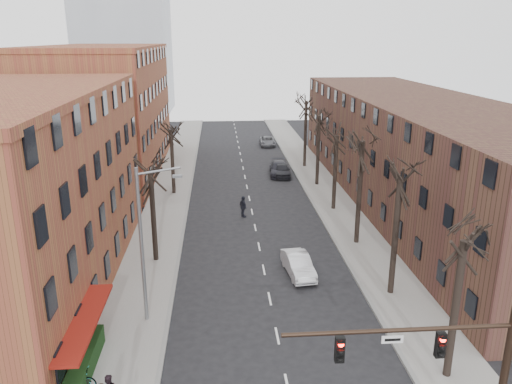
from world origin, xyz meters
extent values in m
cube|color=gray|center=(-8.00, 35.00, 0.07)|extent=(4.00, 90.00, 0.15)
cube|color=gray|center=(8.00, 35.00, 0.07)|extent=(4.00, 90.00, 0.15)
cube|color=brown|center=(-16.00, 15.00, 6.00)|extent=(12.00, 26.00, 12.00)
cube|color=brown|center=(-16.00, 44.00, 7.00)|extent=(12.00, 28.00, 14.00)
cube|color=#4B3123|center=(16.00, 30.00, 5.00)|extent=(12.00, 50.00, 10.00)
cube|color=maroon|center=(-9.40, 6.00, 0.00)|extent=(1.20, 7.00, 0.15)
cube|color=#173412|center=(-9.50, 5.00, 0.65)|extent=(0.80, 6.00, 1.00)
cylinder|color=black|center=(7.00, -1.00, 3.60)|extent=(0.28, 0.28, 7.20)
cylinder|color=black|center=(3.00, -1.00, 6.00)|extent=(8.00, 0.16, 0.16)
cube|color=black|center=(4.50, -1.00, 5.35)|extent=(0.32, 0.22, 0.95)
cube|color=black|center=(1.00, -1.00, 5.35)|extent=(0.32, 0.22, 0.95)
cube|color=silver|center=(2.80, -1.00, 5.65)|extent=(0.75, 0.04, 0.28)
cylinder|color=slate|center=(-7.20, 10.00, 4.50)|extent=(0.20, 0.20, 9.00)
cylinder|color=slate|center=(-6.10, 10.00, 8.80)|extent=(2.39, 0.12, 0.46)
cube|color=slate|center=(-5.10, 10.00, 8.50)|extent=(0.50, 0.22, 0.14)
imported|color=silver|center=(2.26, 15.17, 0.71)|extent=(1.99, 4.44, 1.41)
imported|color=black|center=(4.26, 39.91, 0.77)|extent=(1.98, 4.58, 1.54)
imported|color=black|center=(4.00, 40.52, 0.75)|extent=(2.49, 5.33, 1.51)
imported|color=#56585E|center=(4.27, 56.96, 0.65)|extent=(2.26, 4.72, 1.30)
imported|color=black|center=(-0.87, 26.68, 0.98)|extent=(0.90, 1.24, 1.95)
imported|color=gray|center=(-9.60, 4.35, 0.65)|extent=(1.99, 0.97, 1.00)
camera|label=1|loc=(-2.91, -15.21, 15.44)|focal=35.00mm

